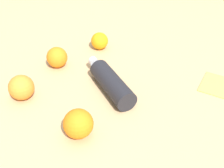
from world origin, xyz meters
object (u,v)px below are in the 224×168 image
object	(u,v)px
water_bottle	(109,81)
orange_2	(21,87)
orange_1	(57,57)
orange_3	(78,124)
orange_0	(100,41)
folded_napkin	(220,86)

from	to	relation	value
water_bottle	orange_2	world-z (taller)	orange_2
water_bottle	orange_2	distance (m)	0.28
orange_1	orange_3	xyz separation A→B (m)	(0.22, 0.29, 0.00)
orange_0	orange_2	distance (m)	0.40
orange_2	orange_3	bearing A→B (deg)	84.99
orange_0	orange_2	size ratio (longest dim) A/B	0.87
orange_1	orange_3	size ratio (longest dim) A/B	0.94
orange_0	orange_1	distance (m)	0.20
orange_0	orange_3	bearing A→B (deg)	29.99
orange_0	orange_2	xyz separation A→B (m)	(0.40, -0.01, 0.01)
water_bottle	folded_napkin	distance (m)	0.38
folded_napkin	orange_0	bearing A→B (deg)	-87.65
orange_0	folded_napkin	bearing A→B (deg)	92.35
water_bottle	orange_1	distance (m)	0.24
orange_0	orange_1	size ratio (longest dim) A/B	0.91
orange_3	water_bottle	bearing A→B (deg)	-166.59
orange_2	orange_0	bearing A→B (deg)	178.74
water_bottle	orange_1	world-z (taller)	orange_1
orange_0	folded_napkin	distance (m)	0.49
orange_1	orange_2	size ratio (longest dim) A/B	0.96
water_bottle	orange_3	bearing A→B (deg)	132.72
orange_2	folded_napkin	world-z (taller)	orange_2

